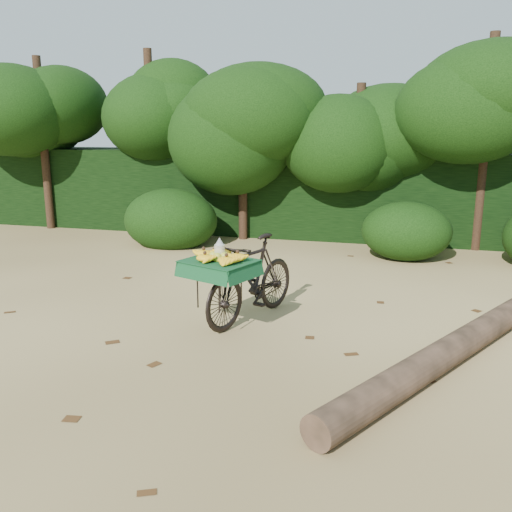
# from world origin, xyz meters

# --- Properties ---
(ground) EXTENTS (80.00, 80.00, 0.00)m
(ground) POSITION_xyz_m (0.00, 0.00, 0.00)
(ground) COLOR tan
(ground) RESTS_ON ground
(vendor_bicycle) EXTENTS (1.18, 1.86, 1.03)m
(vendor_bicycle) POSITION_xyz_m (-0.29, 0.54, 0.53)
(vendor_bicycle) COLOR black
(vendor_bicycle) RESTS_ON ground
(fallen_log) EXTENTS (2.24, 3.64, 0.29)m
(fallen_log) POSITION_xyz_m (1.91, -0.25, 0.15)
(fallen_log) COLOR brown
(fallen_log) RESTS_ON ground
(hedge_backdrop) EXTENTS (26.00, 1.80, 1.80)m
(hedge_backdrop) POSITION_xyz_m (0.00, 6.30, 0.90)
(hedge_backdrop) COLOR black
(hedge_backdrop) RESTS_ON ground
(tree_row) EXTENTS (14.50, 2.00, 4.00)m
(tree_row) POSITION_xyz_m (-0.65, 5.50, 2.00)
(tree_row) COLOR black
(tree_row) RESTS_ON ground
(bush_clumps) EXTENTS (8.80, 1.70, 0.90)m
(bush_clumps) POSITION_xyz_m (0.50, 4.30, 0.45)
(bush_clumps) COLOR black
(bush_clumps) RESTS_ON ground
(leaf_litter) EXTENTS (7.00, 7.30, 0.01)m
(leaf_litter) POSITION_xyz_m (0.00, 0.65, 0.01)
(leaf_litter) COLOR #482B13
(leaf_litter) RESTS_ON ground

